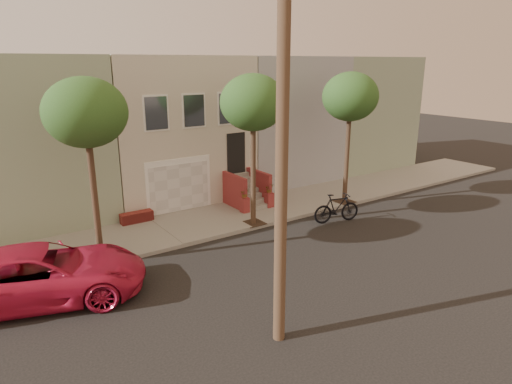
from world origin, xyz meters
TOP-DOWN VIEW (x-y plane):
  - ground at (0.00, 0.00)m, footprint 90.00×90.00m
  - sidewalk at (0.00, 5.35)m, footprint 40.00×3.70m
  - house_row at (0.00, 11.19)m, footprint 33.10×11.70m
  - tree_left at (-5.50, 3.90)m, footprint 2.70×2.57m
  - tree_mid at (1.00, 3.90)m, footprint 2.70×2.57m
  - tree_right at (6.50, 3.90)m, footprint 2.70×2.57m
  - pickup_truck at (-7.64, 2.32)m, footprint 6.55×4.43m
  - motorcycle at (4.37, 2.28)m, footprint 2.27×1.17m

SIDE VIEW (x-z plane):
  - ground at x=0.00m, z-range 0.00..0.00m
  - sidewalk at x=0.00m, z-range 0.00..0.15m
  - motorcycle at x=4.37m, z-range 0.00..1.31m
  - pickup_truck at x=-7.64m, z-range 0.00..1.67m
  - house_row at x=0.00m, z-range 0.14..7.14m
  - tree_left at x=-5.50m, z-range 2.11..8.41m
  - tree_mid at x=1.00m, z-range 2.11..8.41m
  - tree_right at x=6.50m, z-range 2.11..8.41m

